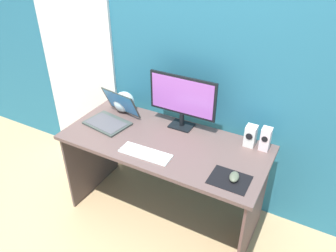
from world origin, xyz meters
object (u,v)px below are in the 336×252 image
(speaker_near_monitor, at_px, (251,136))
(laptop, at_px, (112,116))
(monitor, at_px, (182,99))
(fishbowl, at_px, (124,102))
(mouse, at_px, (234,177))
(keyboard_external, at_px, (145,153))
(speaker_right, at_px, (265,139))

(speaker_near_monitor, bearing_deg, laptop, -168.96)
(monitor, xyz_separation_m, fishbowl, (-0.54, -0.00, -0.16))
(speaker_near_monitor, bearing_deg, fishbowl, -179.30)
(monitor, distance_m, speaker_near_monitor, 0.57)
(laptop, bearing_deg, mouse, -10.49)
(keyboard_external, distance_m, mouse, 0.63)
(speaker_near_monitor, bearing_deg, speaker_right, 0.04)
(keyboard_external, bearing_deg, mouse, 1.88)
(speaker_near_monitor, bearing_deg, monitor, -179.04)
(monitor, distance_m, mouse, 0.73)
(speaker_near_monitor, bearing_deg, mouse, -86.48)
(laptop, bearing_deg, speaker_near_monitor, 11.04)
(speaker_near_monitor, xyz_separation_m, fishbowl, (-1.08, -0.01, 0.00))
(mouse, bearing_deg, keyboard_external, 174.72)
(monitor, relative_size, speaker_near_monitor, 3.44)
(monitor, bearing_deg, speaker_near_monitor, 0.96)
(fishbowl, bearing_deg, speaker_right, 0.64)
(speaker_right, bearing_deg, speaker_near_monitor, -179.96)
(speaker_near_monitor, distance_m, keyboard_external, 0.76)
(monitor, bearing_deg, speaker_right, 0.81)
(mouse, bearing_deg, laptop, 160.45)
(speaker_right, relative_size, keyboard_external, 0.46)
(fishbowl, bearing_deg, laptop, -85.43)
(speaker_right, height_order, fishbowl, speaker_right)
(speaker_near_monitor, xyz_separation_m, mouse, (0.03, -0.41, -0.06))
(laptop, bearing_deg, speaker_right, 10.07)
(mouse, bearing_deg, fishbowl, 151.21)
(fishbowl, bearing_deg, speaker_near_monitor, 0.70)
(speaker_right, distance_m, laptop, 1.19)
(laptop, bearing_deg, fishbowl, 94.57)
(monitor, xyz_separation_m, keyboard_external, (-0.06, -0.44, -0.24))
(monitor, distance_m, fishbowl, 0.56)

